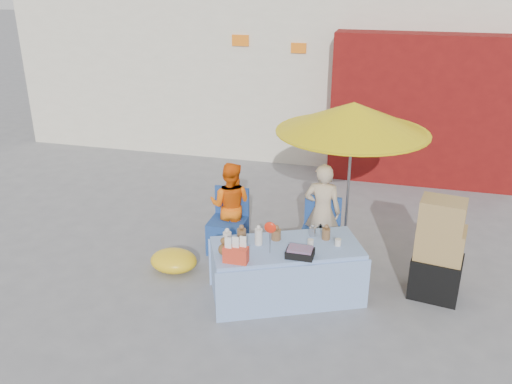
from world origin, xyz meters
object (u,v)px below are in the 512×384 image
(chair_right, at_px, (319,244))
(vendor_beige, at_px, (322,212))
(market_table, at_px, (286,271))
(umbrella, at_px, (353,118))
(box_stack, at_px, (438,253))
(chair_left, at_px, (228,233))
(vendor_orange, at_px, (231,205))

(chair_right, bearing_deg, vendor_beige, 90.08)
(market_table, relative_size, umbrella, 0.91)
(chair_right, bearing_deg, box_stack, -17.09)
(chair_left, distance_m, chair_right, 1.25)
(chair_left, bearing_deg, umbrella, 10.46)
(vendor_orange, bearing_deg, chair_left, 90.08)
(vendor_beige, height_order, box_stack, vendor_beige)
(vendor_beige, bearing_deg, box_stack, 158.14)
(chair_right, height_order, umbrella, umbrella)
(market_table, height_order, vendor_beige, vendor_beige)
(umbrella, bearing_deg, market_table, -115.00)
(chair_right, distance_m, umbrella, 1.69)
(vendor_orange, distance_m, box_stack, 2.74)
(chair_left, height_order, chair_right, same)
(vendor_beige, relative_size, umbrella, 0.63)
(umbrella, bearing_deg, box_stack, -32.69)
(market_table, bearing_deg, vendor_beige, 51.61)
(market_table, height_order, chair_right, market_table)
(chair_left, bearing_deg, market_table, -42.50)
(vendor_beige, height_order, umbrella, umbrella)
(market_table, xyz_separation_m, umbrella, (0.56, 1.20, 1.55))
(chair_right, height_order, box_stack, box_stack)
(box_stack, bearing_deg, chair_right, 162.84)
(market_table, xyz_separation_m, chair_right, (0.26, 0.91, -0.09))
(chair_left, bearing_deg, vendor_beige, 6.20)
(market_table, relative_size, chair_right, 2.24)
(chair_left, xyz_separation_m, box_stack, (2.68, -0.44, 0.31))
(market_table, bearing_deg, box_stack, -9.03)
(market_table, relative_size, chair_left, 2.24)
(vendor_beige, bearing_deg, umbrella, -153.37)
(chair_right, distance_m, box_stack, 1.53)
(market_table, xyz_separation_m, vendor_orange, (-0.99, 1.05, 0.27))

